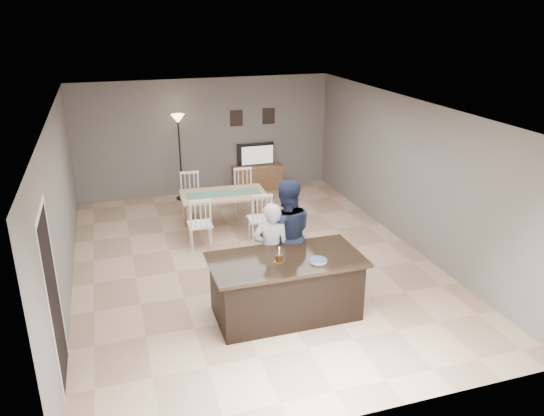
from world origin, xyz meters
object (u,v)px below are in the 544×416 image
object	(u,v)px
woman	(271,251)
plate_stack	(318,260)
television	(257,155)
floor_lamp	(179,134)
kitchen_island	(286,286)
tv_console	(258,178)
man	(286,236)
birthday_cake	(279,258)
dining_table	(224,200)

from	to	relation	value
woman	plate_stack	xyz separation A→B (m)	(0.43, -0.79, 0.15)
television	floor_lamp	bearing A→B (deg)	5.97
kitchen_island	woman	xyz separation A→B (m)	(-0.05, 0.55, 0.31)
tv_console	man	xyz separation A→B (m)	(-0.95, -4.84, 0.61)
birthday_cake	plate_stack	distance (m)	0.54
man	plate_stack	size ratio (longest dim) A/B	7.48
tv_console	woman	size ratio (longest dim) A/B	0.78
kitchen_island	man	size ratio (longest dim) A/B	1.19
kitchen_island	woman	world-z (taller)	woman
television	birthday_cake	size ratio (longest dim) A/B	4.20
tv_console	television	bearing A→B (deg)	90.00
kitchen_island	television	xyz separation A→B (m)	(1.20, 5.64, 0.41)
dining_table	floor_lamp	distance (m)	2.36
television	woman	distance (m)	5.24
woman	birthday_cake	xyz separation A→B (m)	(-0.08, -0.61, 0.18)
kitchen_island	television	world-z (taller)	television
plate_stack	floor_lamp	world-z (taller)	floor_lamp
tv_console	birthday_cake	bearing A→B (deg)	-103.22
floor_lamp	kitchen_island	bearing A→B (deg)	-83.03
tv_console	television	distance (m)	0.57
television	woman	xyz separation A→B (m)	(-1.25, -5.09, -0.10)
woman	dining_table	bearing A→B (deg)	-75.73
tv_console	plate_stack	xyz separation A→B (m)	(-0.81, -5.81, 0.62)
tv_console	woman	xyz separation A→B (m)	(-1.25, -5.02, 0.47)
television	plate_stack	bearing A→B (deg)	82.14
kitchen_island	tv_console	xyz separation A→B (m)	(1.20, 5.57, -0.15)
television	woman	world-z (taller)	woman
floor_lamp	man	bearing A→B (deg)	-79.01
kitchen_island	floor_lamp	xyz separation A→B (m)	(-0.67, 5.44, 1.08)
man	plate_stack	bearing A→B (deg)	107.85
kitchen_island	plate_stack	xyz separation A→B (m)	(0.39, -0.24, 0.46)
television	birthday_cake	xyz separation A→B (m)	(-1.32, -5.70, 0.09)
kitchen_island	television	bearing A→B (deg)	77.99
birthday_cake	dining_table	world-z (taller)	birthday_cake
woman	man	distance (m)	0.37
man	birthday_cake	xyz separation A→B (m)	(-0.37, -0.80, 0.05)
birthday_cake	woman	bearing A→B (deg)	82.79
woman	floor_lamp	size ratio (longest dim) A/B	0.78
plate_stack	birthday_cake	bearing A→B (deg)	161.26
man	floor_lamp	size ratio (longest dim) A/B	0.92
birthday_cake	plate_stack	bearing A→B (deg)	-18.74
man	floor_lamp	bearing A→B (deg)	-69.33
floor_lamp	dining_table	bearing A→B (deg)	-76.18
kitchen_island	tv_console	size ratio (longest dim) A/B	1.79
man	birthday_cake	size ratio (longest dim) A/B	8.33
kitchen_island	birthday_cake	xyz separation A→B (m)	(-0.12, -0.06, 0.50)
floor_lamp	birthday_cake	bearing A→B (deg)	-84.38
man	plate_stack	distance (m)	0.98
woman	floor_lamp	xyz separation A→B (m)	(-0.62, 4.89, 0.77)
tv_console	birthday_cake	size ratio (longest dim) A/B	5.52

